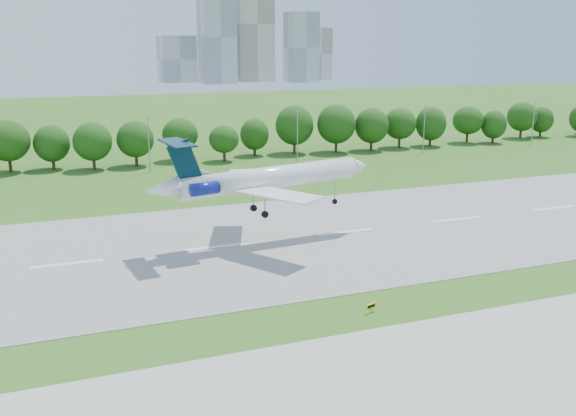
# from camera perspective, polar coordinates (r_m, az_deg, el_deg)

# --- Properties ---
(ground) EXTENTS (600.00, 600.00, 0.00)m
(ground) POSITION_cam_1_polar(r_m,az_deg,el_deg) (77.09, 13.32, -7.15)
(ground) COLOR #2E5817
(ground) RESTS_ON ground
(runway) EXTENTS (400.00, 45.00, 0.08)m
(runway) POSITION_cam_1_polar(r_m,az_deg,el_deg) (97.47, 5.10, -2.16)
(runway) COLOR gray
(runway) RESTS_ON ground
(taxiway) EXTENTS (400.00, 23.00, 0.08)m
(taxiway) POSITION_cam_1_polar(r_m,az_deg,el_deg) (64.44, 22.48, -12.35)
(taxiway) COLOR #ADADA8
(taxiway) RESTS_ON ground
(tree_line) EXTENTS (288.40, 8.40, 10.40)m
(tree_line) POSITION_cam_1_polar(r_m,az_deg,el_deg) (157.79, -5.62, 6.56)
(tree_line) COLOR #382314
(tree_line) RESTS_ON ground
(light_poles) EXTENTS (175.90, 0.25, 12.19)m
(light_poles) POSITION_cam_1_polar(r_m,az_deg,el_deg) (147.57, -5.51, 6.07)
(light_poles) COLOR gray
(light_poles) RESTS_ON ground
(skyline) EXTENTS (127.00, 52.00, 80.00)m
(skyline) POSITION_cam_1_polar(r_m,az_deg,el_deg) (471.08, -3.63, 14.85)
(skyline) COLOR #B2B2B7
(skyline) RESTS_ON ground
(airliner) EXTENTS (34.11, 24.74, 11.55)m
(airliner) POSITION_cam_1_polar(r_m,az_deg,el_deg) (89.94, -2.56, 2.66)
(airliner) COLOR white
(airliner) RESTS_ON ground
(taxi_sign_left) EXTENTS (1.42, 0.62, 1.02)m
(taxi_sign_left) POSITION_cam_1_polar(r_m,az_deg,el_deg) (69.54, 7.40, -8.64)
(taxi_sign_left) COLOR gray
(taxi_sign_left) RESTS_ON ground
(service_vehicle_b) EXTENTS (3.56, 1.95, 1.15)m
(service_vehicle_b) POSITION_cam_1_polar(r_m,az_deg,el_deg) (140.30, -7.55, 3.17)
(service_vehicle_b) COLOR white
(service_vehicle_b) RESTS_ON ground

